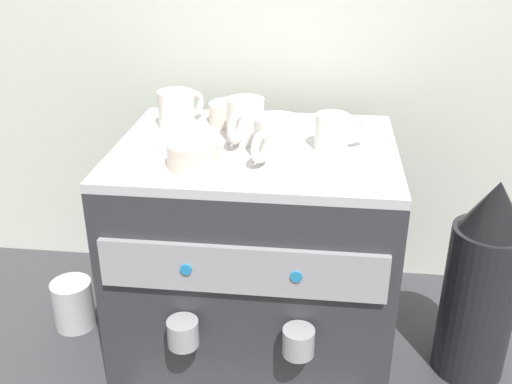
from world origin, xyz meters
name	(u,v)px	position (x,y,z in m)	size (l,w,h in m)	color
ground_plane	(256,340)	(0.00, 0.00, 0.00)	(4.00, 4.00, 0.00)	#38383D
tiled_backsplash_wall	(272,62)	(0.00, 0.33, 0.55)	(2.80, 0.03, 1.10)	silver
espresso_machine	(256,253)	(0.00, 0.00, 0.23)	(0.53, 0.53, 0.47)	#2D2D33
ceramic_cup_0	(178,109)	(-0.17, 0.09, 0.51)	(0.09, 0.10, 0.07)	white
ceramic_cup_1	(245,121)	(-0.02, 0.02, 0.51)	(0.07, 0.12, 0.08)	white
ceramic_cup_2	(334,131)	(0.15, 0.00, 0.50)	(0.10, 0.06, 0.07)	white
ceramic_cup_3	(275,139)	(0.04, -0.06, 0.51)	(0.08, 0.12, 0.08)	white
ceramic_bowl_0	(232,113)	(-0.07, 0.13, 0.49)	(0.10, 0.10, 0.04)	beige
ceramic_bowl_1	(193,155)	(-0.10, -0.11, 0.49)	(0.09, 0.09, 0.04)	beige
coffee_grinder	(481,285)	(0.45, -0.03, 0.21)	(0.14, 0.14, 0.43)	black
milk_pitcher	(73,304)	(-0.42, 0.01, 0.06)	(0.09, 0.09, 0.11)	#B7B7BC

